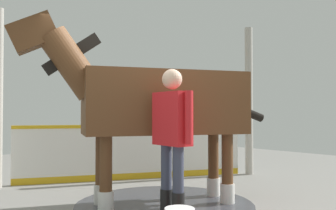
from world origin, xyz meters
name	(u,v)px	position (x,y,z in m)	size (l,w,h in m)	color
ground_plane	(150,210)	(0.00, 0.00, -0.01)	(16.00, 16.00, 0.02)	gray
wet_patch	(165,203)	(0.34, 0.11, 0.00)	(2.48, 2.48, 0.00)	#42444C
barrier_wall	(134,154)	(1.11, 1.98, 0.48)	(4.09, 1.76, 1.05)	white
roof_post_far	(249,101)	(3.27, 0.93, 1.53)	(0.16, 0.16, 3.06)	#B7B2A8
horse	(156,104)	(0.22, 0.16, 1.39)	(3.44, 1.75, 2.55)	brown
handler	(172,132)	(-0.13, -0.60, 1.04)	(0.25, 0.70, 1.78)	black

